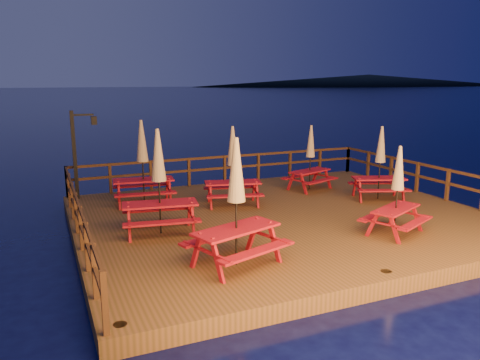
{
  "coord_description": "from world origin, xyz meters",
  "views": [
    {
      "loc": [
        -6.57,
        -11.96,
        4.43
      ],
      "look_at": [
        -1.17,
        0.6,
        1.46
      ],
      "focal_mm": 35.0,
      "sensor_mm": 36.0,
      "label": 1
    }
  ],
  "objects_px": {
    "lamp_post": "(79,146)",
    "picnic_table_2": "(397,189)",
    "picnic_table_0": "(233,165)",
    "picnic_table_1": "(380,162)"
  },
  "relations": [
    {
      "from": "lamp_post",
      "to": "picnic_table_1",
      "type": "xyz_separation_m",
      "value": [
        9.28,
        -4.13,
        -0.5
      ]
    },
    {
      "from": "picnic_table_2",
      "to": "picnic_table_0",
      "type": "bearing_deg",
      "value": 98.86
    },
    {
      "from": "lamp_post",
      "to": "picnic_table_1",
      "type": "relative_size",
      "value": 1.21
    },
    {
      "from": "lamp_post",
      "to": "picnic_table_1",
      "type": "distance_m",
      "value": 10.17
    },
    {
      "from": "lamp_post",
      "to": "picnic_table_2",
      "type": "bearing_deg",
      "value": -44.86
    },
    {
      "from": "lamp_post",
      "to": "picnic_table_0",
      "type": "distance_m",
      "value": 5.3
    },
    {
      "from": "lamp_post",
      "to": "picnic_table_2",
      "type": "height_order",
      "value": "lamp_post"
    },
    {
      "from": "lamp_post",
      "to": "picnic_table_0",
      "type": "bearing_deg",
      "value": -32.89
    },
    {
      "from": "picnic_table_0",
      "to": "picnic_table_2",
      "type": "relative_size",
      "value": 1.09
    },
    {
      "from": "picnic_table_0",
      "to": "picnic_table_1",
      "type": "height_order",
      "value": "picnic_table_0"
    }
  ]
}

